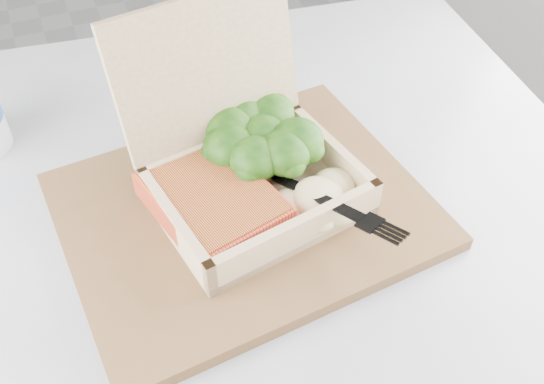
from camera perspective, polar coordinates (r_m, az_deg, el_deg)
name	(u,v)px	position (r m, az deg, el deg)	size (l,w,h in m)	color
cafe_table	(241,342)	(0.78, -2.92, -13.95)	(0.97, 0.97, 0.75)	black
serving_tray	(244,210)	(0.64, -2.63, -1.74)	(0.37, 0.29, 0.02)	brown
takeout_container	(242,155)	(0.62, -2.89, 3.51)	(0.23, 0.22, 0.19)	tan
salmon_fillet	(213,201)	(0.60, -5.61, -0.89)	(0.10, 0.14, 0.03)	#E64A2D
broccoli_pile	(263,143)	(0.65, -0.83, 4.59)	(0.13, 0.13, 0.05)	#366B17
mashed_potatoes	(318,197)	(0.61, 4.32, -0.51)	(0.09, 0.08, 0.03)	beige
plastic_fork	(301,186)	(0.60, 2.72, 0.61)	(0.08, 0.16, 0.02)	black
receipt	(196,113)	(0.77, -7.17, 7.34)	(0.07, 0.13, 0.00)	silver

